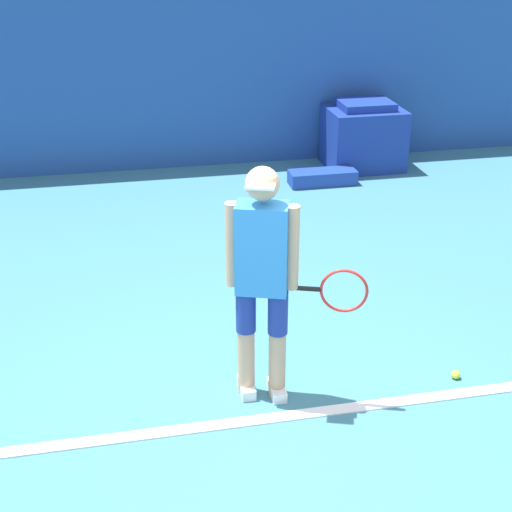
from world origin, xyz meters
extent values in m
plane|color=teal|center=(0.00, 0.00, 0.00)|extent=(24.00, 24.00, 0.00)
cube|color=#234C99|center=(0.00, 5.70, 1.31)|extent=(24.00, 0.10, 2.61)
cube|color=white|center=(0.00, 0.14, 0.01)|extent=(21.60, 0.10, 0.01)
cylinder|color=tan|center=(-0.05, 0.48, 0.26)|extent=(0.12, 0.12, 0.52)
cylinder|color=navy|center=(-0.05, 0.48, 0.68)|extent=(0.14, 0.14, 0.32)
cube|color=white|center=(-0.05, 0.48, 0.04)|extent=(0.10, 0.24, 0.08)
cylinder|color=tan|center=(0.15, 0.41, 0.26)|extent=(0.12, 0.12, 0.52)
cylinder|color=navy|center=(0.15, 0.41, 0.68)|extent=(0.14, 0.14, 0.32)
cube|color=white|center=(0.15, 0.41, 0.04)|extent=(0.10, 0.24, 0.08)
cube|color=#338CE0|center=(0.05, 0.44, 1.15)|extent=(0.39, 0.30, 0.62)
sphere|color=tan|center=(0.05, 0.44, 1.60)|extent=(0.22, 0.22, 0.22)
cube|color=white|center=(0.02, 0.35, 1.62)|extent=(0.21, 0.17, 0.02)
cylinder|color=tan|center=(-0.14, 0.51, 1.17)|extent=(0.09, 0.09, 0.58)
cylinder|color=tan|center=(0.24, 0.38, 1.17)|extent=(0.09, 0.09, 0.58)
cylinder|color=black|center=(0.33, 0.35, 0.88)|extent=(0.20, 0.09, 0.03)
torus|color=red|center=(0.57, 0.27, 0.88)|extent=(0.31, 0.12, 0.32)
sphere|color=#D1E533|center=(1.50, 0.34, 0.03)|extent=(0.07, 0.07, 0.07)
cube|color=navy|center=(2.44, 5.18, 0.40)|extent=(0.99, 0.83, 0.80)
cube|color=navy|center=(2.44, 5.18, 0.85)|extent=(0.69, 0.58, 0.10)
cube|color=#1E3D99|center=(1.72, 4.61, 0.09)|extent=(0.86, 0.31, 0.18)
camera|label=1|loc=(-0.82, -3.67, 3.12)|focal=50.00mm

